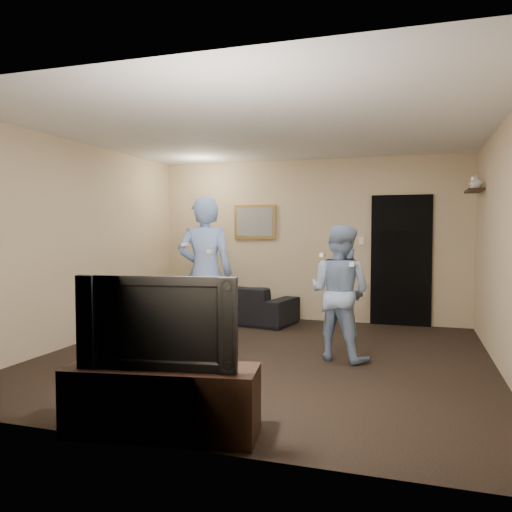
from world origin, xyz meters
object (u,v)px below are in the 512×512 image
(wii_player_left, at_px, (205,273))
(sofa, at_px, (232,302))
(television, at_px, (161,321))
(tv_console, at_px, (162,400))
(wii_player_right, at_px, (340,292))

(wii_player_left, bearing_deg, sofa, 100.46)
(sofa, bearing_deg, television, 114.27)
(television, height_order, wii_player_left, wii_player_left)
(sofa, xyz_separation_m, wii_player_left, (0.34, -1.87, 0.64))
(tv_console, xyz_separation_m, wii_player_right, (0.91, 2.49, 0.51))
(sofa, xyz_separation_m, television, (1.08, -4.34, 0.52))
(sofa, bearing_deg, tv_console, 114.27)
(tv_console, bearing_deg, sofa, 94.73)
(sofa, distance_m, tv_console, 4.48)
(tv_console, xyz_separation_m, television, (0.00, 0.00, 0.57))
(tv_console, bearing_deg, television, 0.00)
(tv_console, distance_m, wii_player_right, 2.70)
(wii_player_left, bearing_deg, television, -73.54)
(television, xyz_separation_m, wii_player_right, (0.91, 2.49, -0.06))
(wii_player_right, bearing_deg, television, -110.13)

